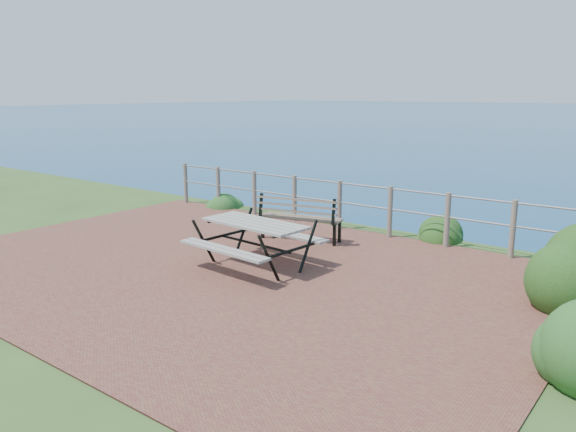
% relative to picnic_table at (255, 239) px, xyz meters
% --- Properties ---
extents(ground, '(10.00, 7.00, 0.12)m').
position_rel_picnic_table_xyz_m(ground, '(-0.32, -0.32, -0.47)').
color(ground, brown).
rests_on(ground, ground).
extents(safety_railing, '(9.40, 0.10, 1.00)m').
position_rel_picnic_table_xyz_m(safety_railing, '(-0.32, 3.03, 0.10)').
color(safety_railing, '#6B5B4C').
rests_on(safety_railing, ground).
extents(picnic_table, '(1.80, 1.52, 0.74)m').
position_rel_picnic_table_xyz_m(picnic_table, '(0.00, 0.00, 0.00)').
color(picnic_table, gray).
rests_on(picnic_table, ground).
extents(park_bench, '(1.63, 0.76, 0.89)m').
position_rel_picnic_table_xyz_m(park_bench, '(-0.41, 1.80, 0.11)').
color(park_bench, brown).
rests_on(park_bench, ground).
extents(shrub_lip_west, '(0.82, 0.82, 0.57)m').
position_rel_picnic_table_xyz_m(shrub_lip_west, '(-3.75, 3.33, -0.47)').
color(shrub_lip_west, '#275620').
rests_on(shrub_lip_west, ground).
extents(shrub_lip_east, '(0.86, 0.86, 0.63)m').
position_rel_picnic_table_xyz_m(shrub_lip_east, '(1.70, 3.68, -0.47)').
color(shrub_lip_east, '#133E14').
rests_on(shrub_lip_east, ground).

